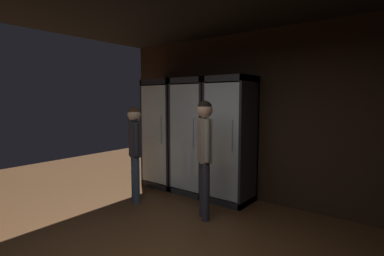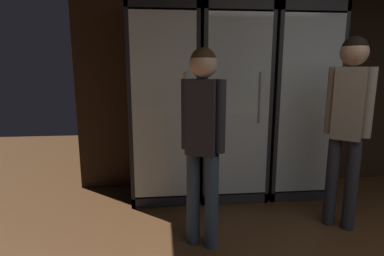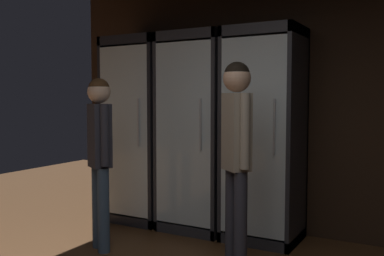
{
  "view_description": "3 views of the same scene",
  "coord_description": "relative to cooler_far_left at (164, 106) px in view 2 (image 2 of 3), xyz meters",
  "views": [
    {
      "loc": [
        1.85,
        -1.4,
        1.69
      ],
      "look_at": [
        -1.2,
        2.53,
        1.19
      ],
      "focal_mm": 26.96,
      "sensor_mm": 36.0,
      "label": 1
    },
    {
      "loc": [
        -2.02,
        -0.59,
        1.42
      ],
      "look_at": [
        -1.74,
        2.25,
        0.86
      ],
      "focal_mm": 28.59,
      "sensor_mm": 36.0,
      "label": 2
    },
    {
      "loc": [
        0.93,
        -1.34,
        1.39
      ],
      "look_at": [
        -1.28,
        2.61,
        1.08
      ],
      "focal_mm": 40.8,
      "sensor_mm": 36.0,
      "label": 3
    }
  ],
  "objects": [
    {
      "name": "wall_back",
      "position": [
        2.0,
        0.31,
        0.39
      ],
      "size": [
        6.0,
        0.06,
        2.8
      ],
      "primitive_type": "cube",
      "color": "black",
      "rests_on": "ground"
    },
    {
      "name": "cooler_far_left",
      "position": [
        0.0,
        0.0,
        0.0
      ],
      "size": [
        0.71,
        0.63,
        2.06
      ],
      "color": "black",
      "rests_on": "ground"
    },
    {
      "name": "cooler_left",
      "position": [
        0.74,
        0.0,
        -0.0
      ],
      "size": [
        0.71,
        0.63,
        2.06
      ],
      "color": "#2B2B30",
      "rests_on": "ground"
    },
    {
      "name": "cooler_center",
      "position": [
        1.48,
        0.0,
        -0.0
      ],
      "size": [
        0.71,
        0.63,
        2.06
      ],
      "color": "#2B2B30",
      "rests_on": "ground"
    },
    {
      "name": "shopper_near",
      "position": [
        0.28,
        -1.05,
        -0.04
      ],
      "size": [
        0.32,
        0.26,
        1.57
      ],
      "color": "#384C66",
      "rests_on": "ground"
    },
    {
      "name": "shopper_far",
      "position": [
        1.55,
        -0.88,
        0.04
      ],
      "size": [
        0.3,
        0.28,
        1.67
      ],
      "color": "#2D2D38",
      "rests_on": "ground"
    }
  ]
}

